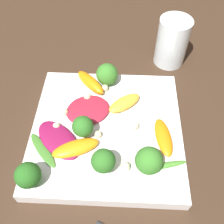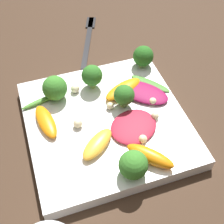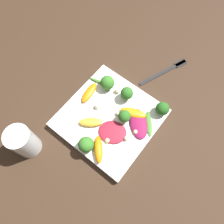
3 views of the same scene
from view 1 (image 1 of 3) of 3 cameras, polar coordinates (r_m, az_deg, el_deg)
name	(u,v)px [view 1 (image 1 of 3)]	position (r m, az deg, el deg)	size (l,w,h in m)	color
ground_plane	(107,134)	(0.48, -1.11, -4.83)	(2.40, 2.40, 0.00)	#382619
plate	(107,130)	(0.47, -1.13, -4.05)	(0.26, 0.26, 0.02)	white
drinking_glass	(172,42)	(0.60, 12.94, 14.65)	(0.07, 0.07, 0.11)	white
radicchio_leaf_0	(88,110)	(0.48, -5.25, 0.48)	(0.10, 0.09, 0.01)	maroon
radicchio_leaf_1	(58,140)	(0.45, -11.60, -5.90)	(0.10, 0.10, 0.01)	maroon
orange_segment_0	(124,103)	(0.49, 2.72, 1.98)	(0.07, 0.06, 0.02)	#FCAD33
orange_segment_1	(90,82)	(0.52, -4.73, 6.45)	(0.07, 0.07, 0.02)	orange
orange_segment_2	(163,137)	(0.45, 11.14, -5.37)	(0.04, 0.08, 0.01)	orange
orange_segment_3	(76,148)	(0.44, -7.95, -7.76)	(0.08, 0.06, 0.02)	orange
broccoli_floret_0	(149,161)	(0.41, 8.04, -10.44)	(0.04, 0.04, 0.05)	#84AD5B
broccoli_floret_1	(28,175)	(0.41, -17.82, -13.01)	(0.04, 0.04, 0.04)	#84AD5B
broccoli_floret_2	(101,161)	(0.40, -2.43, -10.61)	(0.04, 0.04, 0.05)	#7A9E51
broccoli_floret_3	(107,74)	(0.52, -1.10, 8.17)	(0.04, 0.04, 0.04)	#84AD5B
broccoli_floret_4	(83,127)	(0.44, -6.39, -3.19)	(0.04, 0.04, 0.04)	#84AD5B
arugula_sprig_0	(163,166)	(0.43, 11.14, -11.38)	(0.08, 0.03, 0.01)	#47842D
arugula_sprig_1	(43,150)	(0.45, -14.83, -8.01)	(0.06, 0.07, 0.00)	#3D7528
macadamia_nut_0	(135,126)	(0.46, 4.92, -3.00)	(0.02, 0.02, 0.02)	beige
macadamia_nut_1	(56,126)	(0.47, -11.99, -2.98)	(0.01, 0.01, 0.01)	beige
macadamia_nut_2	(98,134)	(0.45, -3.08, -4.87)	(0.01, 0.01, 0.01)	beige
macadamia_nut_3	(105,88)	(0.51, -1.55, 5.31)	(0.01, 0.01, 0.01)	beige
macadamia_nut_4	(125,167)	(0.42, 2.85, -11.78)	(0.02, 0.02, 0.02)	beige
macadamia_nut_5	(65,112)	(0.48, -10.27, 0.05)	(0.01, 0.01, 0.01)	beige
macadamia_nut_6	(87,97)	(0.50, -5.41, 3.29)	(0.01, 0.01, 0.01)	beige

